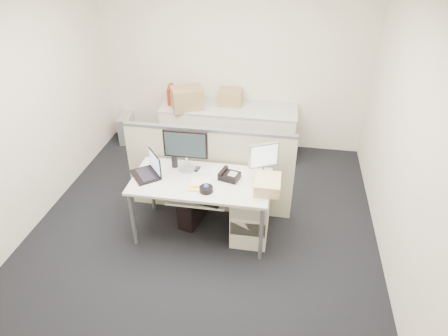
% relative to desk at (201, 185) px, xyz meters
% --- Properties ---
extents(floor, '(4.00, 4.50, 0.01)m').
position_rel_desk_xyz_m(floor, '(0.00, 0.00, -0.67)').
color(floor, black).
rests_on(floor, ground).
extents(wall_back, '(4.00, 0.02, 2.70)m').
position_rel_desk_xyz_m(wall_back, '(0.00, 2.25, 0.69)').
color(wall_back, '#EFDFC7').
rests_on(wall_back, ground).
extents(wall_front, '(4.00, 0.02, 2.70)m').
position_rel_desk_xyz_m(wall_front, '(0.00, -2.25, 0.69)').
color(wall_front, '#EFDFC7').
rests_on(wall_front, ground).
extents(wall_left, '(0.02, 4.50, 2.70)m').
position_rel_desk_xyz_m(wall_left, '(-2.00, 0.00, 0.69)').
color(wall_left, '#EFDFC7').
rests_on(wall_left, ground).
extents(wall_right, '(0.02, 4.50, 2.70)m').
position_rel_desk_xyz_m(wall_right, '(2.00, 0.00, 0.69)').
color(wall_right, '#EFDFC7').
rests_on(wall_right, ground).
extents(desk, '(1.50, 0.75, 0.73)m').
position_rel_desk_xyz_m(desk, '(0.00, 0.00, 0.00)').
color(desk, '#B2B1A8').
rests_on(desk, floor).
extents(keyboard_tray, '(0.62, 0.32, 0.02)m').
position_rel_desk_xyz_m(keyboard_tray, '(0.00, -0.18, -0.04)').
color(keyboard_tray, '#B2B1A8').
rests_on(keyboard_tray, desk).
extents(drawer_pedestal, '(0.40, 0.55, 0.65)m').
position_rel_desk_xyz_m(drawer_pedestal, '(0.55, 0.05, -0.34)').
color(drawer_pedestal, beige).
rests_on(drawer_pedestal, floor).
extents(cubicle_partition, '(2.00, 0.06, 1.10)m').
position_rel_desk_xyz_m(cubicle_partition, '(0.00, 0.45, -0.11)').
color(cubicle_partition, '#B8AF91').
rests_on(cubicle_partition, floor).
extents(back_counter, '(2.00, 0.60, 0.72)m').
position_rel_desk_xyz_m(back_counter, '(0.00, 1.93, -0.30)').
color(back_counter, beige).
rests_on(back_counter, floor).
extents(monitor_main, '(0.49, 0.19, 0.49)m').
position_rel_desk_xyz_m(monitor_main, '(-0.20, 0.18, 0.31)').
color(monitor_main, black).
rests_on(monitor_main, desk).
extents(monitor_small, '(0.37, 0.30, 0.41)m').
position_rel_desk_xyz_m(monitor_small, '(0.65, 0.18, 0.27)').
color(monitor_small, '#B7B7BC').
rests_on(monitor_small, desk).
extents(laptop, '(0.40, 0.42, 0.25)m').
position_rel_desk_xyz_m(laptop, '(-0.62, -0.02, 0.19)').
color(laptop, black).
rests_on(laptop, desk).
extents(trackball, '(0.17, 0.17, 0.05)m').
position_rel_desk_xyz_m(trackball, '(0.10, -0.19, 0.09)').
color(trackball, black).
rests_on(trackball, desk).
extents(desk_phone, '(0.25, 0.22, 0.07)m').
position_rel_desk_xyz_m(desk_phone, '(0.30, 0.08, 0.10)').
color(desk_phone, black).
rests_on(desk_phone, desk).
extents(paper_stack, '(0.26, 0.30, 0.01)m').
position_rel_desk_xyz_m(paper_stack, '(0.02, -0.08, 0.07)').
color(paper_stack, silver).
rests_on(paper_stack, desk).
extents(sticky_pad, '(0.09, 0.09, 0.01)m').
position_rel_desk_xyz_m(sticky_pad, '(-0.05, -0.18, 0.07)').
color(sticky_pad, yellow).
rests_on(sticky_pad, desk).
extents(travel_mug, '(0.09, 0.09, 0.15)m').
position_rel_desk_xyz_m(travel_mug, '(-0.35, 0.22, 0.14)').
color(travel_mug, black).
rests_on(travel_mug, desk).
extents(banana, '(0.17, 0.08, 0.04)m').
position_rel_desk_xyz_m(banana, '(0.00, -0.15, 0.08)').
color(banana, yellow).
rests_on(banana, desk).
extents(cellphone, '(0.07, 0.11, 0.01)m').
position_rel_desk_xyz_m(cellphone, '(-0.09, 0.20, 0.07)').
color(cellphone, black).
rests_on(cellphone, desk).
extents(manila_folders, '(0.27, 0.34, 0.13)m').
position_rel_desk_xyz_m(manila_folders, '(0.72, -0.05, 0.13)').
color(manila_folders, tan).
rests_on(manila_folders, desk).
extents(keyboard, '(0.46, 0.25, 0.02)m').
position_rel_desk_xyz_m(keyboard, '(0.05, -0.22, -0.02)').
color(keyboard, black).
rests_on(keyboard, keyboard_tray).
extents(pc_tower_desk, '(0.30, 0.52, 0.45)m').
position_rel_desk_xyz_m(pc_tower_desk, '(-0.15, 0.20, -0.44)').
color(pc_tower_desk, black).
rests_on(pc_tower_desk, floor).
extents(pc_tower_spare_dark, '(0.31, 0.44, 0.38)m').
position_rel_desk_xyz_m(pc_tower_spare_dark, '(-1.05, 1.63, -0.48)').
color(pc_tower_spare_dark, black).
rests_on(pc_tower_spare_dark, floor).
extents(pc_tower_spare_silver, '(0.26, 0.49, 0.44)m').
position_rel_desk_xyz_m(pc_tower_spare_silver, '(-1.70, 2.03, -0.45)').
color(pc_tower_spare_silver, '#B7B7BC').
rests_on(pc_tower_spare_silver, floor).
extents(cardboard_box_left, '(0.54, 0.49, 0.33)m').
position_rel_desk_xyz_m(cardboard_box_left, '(-0.60, 1.81, 0.22)').
color(cardboard_box_left, tan).
rests_on(cardboard_box_left, back_counter).
extents(cardboard_box_right, '(0.36, 0.28, 0.25)m').
position_rel_desk_xyz_m(cardboard_box_right, '(0.00, 2.05, 0.18)').
color(cardboard_box_right, tan).
rests_on(cardboard_box_right, back_counter).
extents(red_binder, '(0.12, 0.30, 0.27)m').
position_rel_desk_xyz_m(red_binder, '(-0.90, 1.98, 0.19)').
color(red_binder, maroon).
rests_on(red_binder, back_counter).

